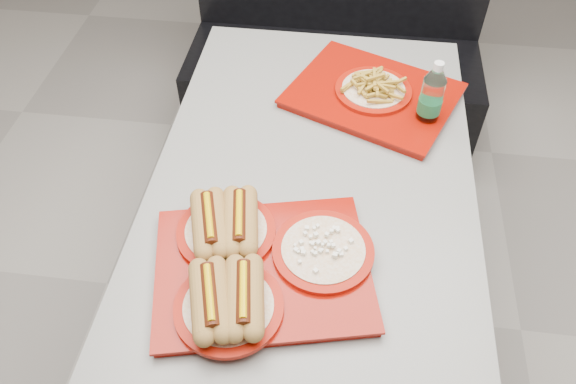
# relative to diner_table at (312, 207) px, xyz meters

# --- Properties ---
(ground) EXTENTS (6.00, 6.00, 0.00)m
(ground) POSITION_rel_diner_table_xyz_m (0.00, 0.00, -0.58)
(ground) COLOR gray
(ground) RESTS_ON ground
(diner_table) EXTENTS (0.92, 1.42, 0.75)m
(diner_table) POSITION_rel_diner_table_xyz_m (0.00, 0.00, 0.00)
(diner_table) COLOR black
(diner_table) RESTS_ON ground
(booth_bench) EXTENTS (1.30, 0.57, 1.35)m
(booth_bench) POSITION_rel_diner_table_xyz_m (0.00, 1.09, -0.18)
(booth_bench) COLOR black
(booth_bench) RESTS_ON ground
(tray_near) EXTENTS (0.59, 0.50, 0.11)m
(tray_near) POSITION_rel_diner_table_xyz_m (-0.11, -0.37, 0.21)
(tray_near) COLOR #870C03
(tray_near) RESTS_ON diner_table
(tray_far) EXTENTS (0.61, 0.55, 0.10)m
(tray_far) POSITION_rel_diner_table_xyz_m (0.16, 0.34, 0.19)
(tray_far) COLOR #870C03
(tray_far) RESTS_ON diner_table
(water_bottle) EXTENTS (0.07, 0.07, 0.22)m
(water_bottle) POSITION_rel_diner_table_xyz_m (0.32, 0.24, 0.26)
(water_bottle) COLOR silver
(water_bottle) RESTS_ON diner_table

